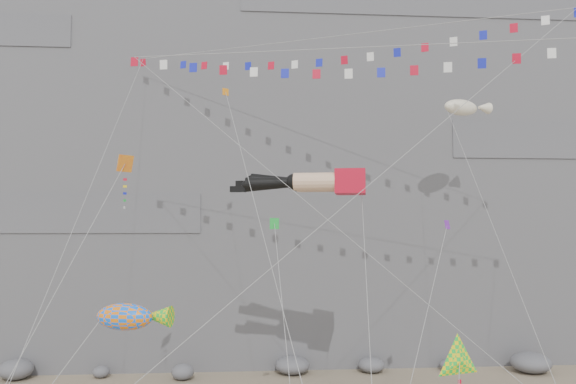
% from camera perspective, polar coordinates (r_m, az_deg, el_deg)
% --- Properties ---
extents(cliff, '(80.00, 28.00, 50.00)m').
position_cam_1_polar(cliff, '(59.25, -0.80, 10.16)').
color(cliff, slate).
rests_on(cliff, ground).
extents(talus_boulders, '(60.00, 3.00, 1.20)m').
position_cam_1_polar(talus_boulders, '(43.89, 0.44, -17.23)').
color(talus_boulders, slate).
rests_on(talus_boulders, ground).
extents(legs_kite, '(7.66, 14.48, 18.12)m').
position_cam_1_polar(legs_kite, '(31.08, 2.59, 0.96)').
color(legs_kite, red).
rests_on(legs_kite, ground).
extents(flag_banner_upper, '(29.44, 21.57, 32.37)m').
position_cam_1_polar(flag_banner_upper, '(38.65, 4.41, 15.43)').
color(flag_banner_upper, red).
rests_on(flag_banner_upper, ground).
extents(flag_banner_lower, '(26.42, 9.49, 24.30)m').
position_cam_1_polar(flag_banner_lower, '(32.63, 7.82, 14.32)').
color(flag_banner_lower, red).
rests_on(flag_banner_lower, ground).
extents(harlequin_kite, '(5.98, 9.35, 17.16)m').
position_cam_1_polar(harlequin_kite, '(29.40, -16.26, 2.68)').
color(harlequin_kite, red).
rests_on(harlequin_kite, ground).
extents(fish_windsock, '(7.68, 4.55, 9.74)m').
position_cam_1_polar(fish_windsock, '(25.64, -16.29, -12.09)').
color(fish_windsock, orange).
rests_on(fish_windsock, ground).
extents(delta_kite, '(3.46, 5.72, 7.85)m').
position_cam_1_polar(delta_kite, '(24.92, 17.02, -16.15)').
color(delta_kite, yellow).
rests_on(delta_kite, ground).
extents(blimp_windsock, '(4.01, 14.82, 23.46)m').
position_cam_1_polar(blimp_windsock, '(41.07, 17.17, 8.14)').
color(blimp_windsock, '#EDE2C3').
rests_on(blimp_windsock, ground).
extents(small_kite_a, '(5.29, 16.82, 25.73)m').
position_cam_1_polar(small_kite_a, '(35.12, -6.12, 9.17)').
color(small_kite_a, orange).
rests_on(small_kite_a, ground).
extents(small_kite_b, '(7.08, 10.49, 16.15)m').
position_cam_1_polar(small_kite_b, '(32.00, 15.79, -3.59)').
color(small_kite_b, purple).
rests_on(small_kite_b, ground).
extents(small_kite_c, '(1.33, 9.69, 14.32)m').
position_cam_1_polar(small_kite_c, '(28.38, -1.37, -3.50)').
color(small_kite_c, green).
rests_on(small_kite_c, ground).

